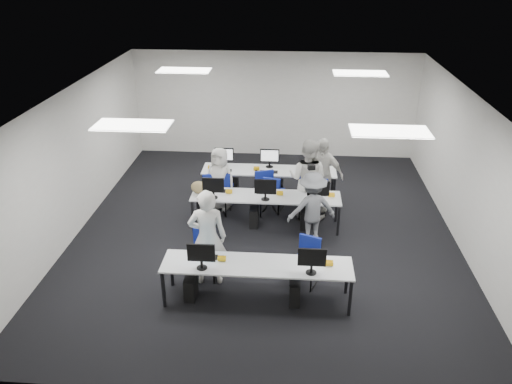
# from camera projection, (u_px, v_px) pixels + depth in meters

# --- Properties ---
(room) EXTENTS (9.00, 9.02, 3.00)m
(room) POSITION_uv_depth(u_px,v_px,m) (266.00, 166.00, 10.17)
(room) COLOR black
(room) RESTS_ON ground
(ceiling_panels) EXTENTS (5.20, 4.60, 0.02)m
(ceiling_panels) POSITION_uv_depth(u_px,v_px,m) (266.00, 95.00, 9.52)
(ceiling_panels) COLOR white
(ceiling_panels) RESTS_ON room
(desk_front) EXTENTS (3.20, 0.70, 0.73)m
(desk_front) POSITION_uv_depth(u_px,v_px,m) (257.00, 267.00, 8.37)
(desk_front) COLOR silver
(desk_front) RESTS_ON ground
(desk_mid) EXTENTS (3.20, 0.70, 0.73)m
(desk_mid) POSITION_uv_depth(u_px,v_px,m) (266.00, 198.00, 10.70)
(desk_mid) COLOR silver
(desk_mid) RESTS_ON ground
(desk_back) EXTENTS (3.20, 0.70, 0.73)m
(desk_back) POSITION_uv_depth(u_px,v_px,m) (269.00, 172.00, 11.96)
(desk_back) COLOR silver
(desk_back) RESTS_ON ground
(equipment_front) EXTENTS (2.51, 0.41, 1.19)m
(equipment_front) POSITION_uv_depth(u_px,v_px,m) (246.00, 283.00, 8.51)
(equipment_front) COLOR #0B5495
(equipment_front) RESTS_ON desk_front
(equipment_mid) EXTENTS (2.91, 0.41, 1.19)m
(equipment_mid) POSITION_uv_depth(u_px,v_px,m) (257.00, 211.00, 10.84)
(equipment_mid) COLOR white
(equipment_mid) RESTS_ON desk_mid
(equipment_back) EXTENTS (2.91, 0.41, 1.19)m
(equipment_back) POSITION_uv_depth(u_px,v_px,m) (277.00, 184.00, 12.10)
(equipment_back) COLOR white
(equipment_back) RESTS_ON desk_back
(chair_0) EXTENTS (0.45, 0.49, 0.91)m
(chair_0) POSITION_uv_depth(u_px,v_px,m) (204.00, 263.00, 9.18)
(chair_0) COLOR navy
(chair_0) RESTS_ON ground
(chair_1) EXTENTS (0.57, 0.59, 0.88)m
(chair_1) POSITION_uv_depth(u_px,v_px,m) (305.00, 269.00, 9.00)
(chair_1) COLOR navy
(chair_1) RESTS_ON ground
(chair_2) EXTENTS (0.59, 0.62, 0.92)m
(chair_2) POSITION_uv_depth(u_px,v_px,m) (215.00, 202.00, 11.37)
(chair_2) COLOR navy
(chair_2) RESTS_ON ground
(chair_3) EXTENTS (0.61, 0.63, 0.94)m
(chair_3) POSITION_uv_depth(u_px,v_px,m) (266.00, 200.00, 11.47)
(chair_3) COLOR navy
(chair_3) RESTS_ON ground
(chair_4) EXTENTS (0.47, 0.51, 0.93)m
(chair_4) POSITION_uv_depth(u_px,v_px,m) (308.00, 204.00, 11.30)
(chair_4) COLOR navy
(chair_4) RESTS_ON ground
(chair_5) EXTENTS (0.46, 0.50, 0.93)m
(chair_5) POSITION_uv_depth(u_px,v_px,m) (223.00, 195.00, 11.72)
(chair_5) COLOR navy
(chair_5) RESTS_ON ground
(chair_6) EXTENTS (0.52, 0.55, 0.88)m
(chair_6) POSITION_uv_depth(u_px,v_px,m) (273.00, 199.00, 11.56)
(chair_6) COLOR navy
(chair_6) RESTS_ON ground
(chair_7) EXTENTS (0.47, 0.51, 0.91)m
(chair_7) POSITION_uv_depth(u_px,v_px,m) (316.00, 200.00, 11.46)
(chair_7) COLOR navy
(chair_7) RESTS_ON ground
(handbag) EXTENTS (0.34, 0.22, 0.28)m
(handbag) POSITION_uv_depth(u_px,v_px,m) (199.00, 187.00, 10.74)
(handbag) COLOR olive
(handbag) RESTS_ON desk_mid
(student_0) EXTENTS (0.72, 0.51, 1.85)m
(student_0) POSITION_uv_depth(u_px,v_px,m) (208.00, 238.00, 8.75)
(student_0) COLOR #B8B7AD
(student_0) RESTS_ON ground
(student_1) EXTENTS (1.09, 0.97, 1.85)m
(student_1) POSITION_uv_depth(u_px,v_px,m) (308.00, 179.00, 11.00)
(student_1) COLOR #B8B7AD
(student_1) RESTS_ON ground
(student_2) EXTENTS (0.84, 0.67, 1.49)m
(student_2) POSITION_uv_depth(u_px,v_px,m) (220.00, 179.00, 11.44)
(student_2) COLOR #B8B7AD
(student_2) RESTS_ON ground
(student_3) EXTENTS (1.09, 0.68, 1.74)m
(student_3) POSITION_uv_depth(u_px,v_px,m) (321.00, 174.00, 11.35)
(student_3) COLOR #B8B7AD
(student_3) RESTS_ON ground
(photographer) EXTENTS (1.12, 0.82, 1.55)m
(photographer) POSITION_uv_depth(u_px,v_px,m) (312.00, 208.00, 10.06)
(photographer) COLOR slate
(photographer) RESTS_ON ground
(dslr_camera) EXTENTS (0.18, 0.21, 0.10)m
(dslr_camera) POSITION_uv_depth(u_px,v_px,m) (311.00, 167.00, 9.85)
(dslr_camera) COLOR black
(dslr_camera) RESTS_ON photographer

